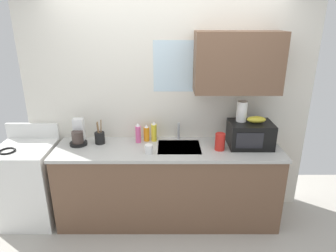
{
  "coord_description": "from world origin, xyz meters",
  "views": [
    {
      "loc": [
        -0.0,
        -2.94,
        2.24
      ],
      "look_at": [
        0.0,
        0.0,
        1.15
      ],
      "focal_mm": 31.92,
      "sensor_mm": 36.0,
      "label": 1
    }
  ],
  "objects_px": {
    "microwave": "(250,134)",
    "utensil_crock": "(100,137)",
    "banana_bunch": "(256,120)",
    "cereal_canister": "(220,142)",
    "coffee_maker": "(78,135)",
    "dish_soap_bottle_orange": "(146,133)",
    "dish_soap_bottle_yellow": "(154,132)",
    "mug_white": "(149,149)",
    "stove_range": "(30,183)",
    "dish_soap_bottle_pink": "(138,133)",
    "paper_towel_roll": "(242,111)"
  },
  "relations": [
    {
      "from": "dish_soap_bottle_pink",
      "to": "coffee_maker",
      "type": "bearing_deg",
      "value": -176.29
    },
    {
      "from": "banana_bunch",
      "to": "dish_soap_bottle_pink",
      "type": "bearing_deg",
      "value": 175.47
    },
    {
      "from": "paper_towel_roll",
      "to": "banana_bunch",
      "type": "bearing_deg",
      "value": -18.43
    },
    {
      "from": "dish_soap_bottle_orange",
      "to": "utensil_crock",
      "type": "distance_m",
      "value": 0.52
    },
    {
      "from": "coffee_maker",
      "to": "dish_soap_bottle_orange",
      "type": "xyz_separation_m",
      "value": [
        0.74,
        0.09,
        -0.01
      ]
    },
    {
      "from": "stove_range",
      "to": "dish_soap_bottle_orange",
      "type": "relative_size",
      "value": 5.53
    },
    {
      "from": "stove_range",
      "to": "dish_soap_bottle_yellow",
      "type": "bearing_deg",
      "value": 7.69
    },
    {
      "from": "coffee_maker",
      "to": "mug_white",
      "type": "bearing_deg",
      "value": -17.44
    },
    {
      "from": "dish_soap_bottle_yellow",
      "to": "dish_soap_bottle_orange",
      "type": "bearing_deg",
      "value": 178.67
    },
    {
      "from": "dish_soap_bottle_pink",
      "to": "dish_soap_bottle_yellow",
      "type": "bearing_deg",
      "value": 13.89
    },
    {
      "from": "microwave",
      "to": "dish_soap_bottle_orange",
      "type": "xyz_separation_m",
      "value": [
        -1.13,
        0.15,
        -0.04
      ]
    },
    {
      "from": "stove_range",
      "to": "dish_soap_bottle_pink",
      "type": "height_order",
      "value": "dish_soap_bottle_pink"
    },
    {
      "from": "coffee_maker",
      "to": "dish_soap_bottle_orange",
      "type": "relative_size",
      "value": 1.43
    },
    {
      "from": "banana_bunch",
      "to": "mug_white",
      "type": "distance_m",
      "value": 1.18
    },
    {
      "from": "cereal_canister",
      "to": "coffee_maker",
      "type": "bearing_deg",
      "value": 174.12
    },
    {
      "from": "microwave",
      "to": "cereal_canister",
      "type": "height_order",
      "value": "microwave"
    },
    {
      "from": "stove_range",
      "to": "utensil_crock",
      "type": "relative_size",
      "value": 3.96
    },
    {
      "from": "dish_soap_bottle_yellow",
      "to": "dish_soap_bottle_pink",
      "type": "height_order",
      "value": "dish_soap_bottle_yellow"
    },
    {
      "from": "banana_bunch",
      "to": "cereal_canister",
      "type": "height_order",
      "value": "banana_bunch"
    },
    {
      "from": "cereal_canister",
      "to": "mug_white",
      "type": "xyz_separation_m",
      "value": [
        -0.75,
        -0.09,
        -0.04
      ]
    },
    {
      "from": "stove_range",
      "to": "dish_soap_bottle_orange",
      "type": "distance_m",
      "value": 1.44
    },
    {
      "from": "dish_soap_bottle_yellow",
      "to": "dish_soap_bottle_pink",
      "type": "relative_size",
      "value": 1.02
    },
    {
      "from": "dish_soap_bottle_pink",
      "to": "microwave",
      "type": "bearing_deg",
      "value": -4.79
    },
    {
      "from": "microwave",
      "to": "utensil_crock",
      "type": "distance_m",
      "value": 1.65
    },
    {
      "from": "stove_range",
      "to": "coffee_maker",
      "type": "bearing_deg",
      "value": 10.24
    },
    {
      "from": "mug_white",
      "to": "dish_soap_bottle_yellow",
      "type": "bearing_deg",
      "value": 83.17
    },
    {
      "from": "paper_towel_roll",
      "to": "dish_soap_bottle_orange",
      "type": "relative_size",
      "value": 1.13
    },
    {
      "from": "microwave",
      "to": "utensil_crock",
      "type": "relative_size",
      "value": 1.68
    },
    {
      "from": "dish_soap_bottle_yellow",
      "to": "mug_white",
      "type": "xyz_separation_m",
      "value": [
        -0.04,
        -0.33,
        -0.06
      ]
    },
    {
      "from": "coffee_maker",
      "to": "mug_white",
      "type": "relative_size",
      "value": 2.95
    },
    {
      "from": "coffee_maker",
      "to": "dish_soap_bottle_pink",
      "type": "xyz_separation_m",
      "value": [
        0.66,
        0.04,
        0.0
      ]
    },
    {
      "from": "paper_towel_roll",
      "to": "dish_soap_bottle_yellow",
      "type": "height_order",
      "value": "paper_towel_roll"
    },
    {
      "from": "mug_white",
      "to": "paper_towel_roll",
      "type": "bearing_deg",
      "value": 13.65
    },
    {
      "from": "banana_bunch",
      "to": "mug_white",
      "type": "relative_size",
      "value": 2.11
    },
    {
      "from": "paper_towel_roll",
      "to": "utensil_crock",
      "type": "bearing_deg",
      "value": 179.27
    },
    {
      "from": "microwave",
      "to": "dish_soap_bottle_pink",
      "type": "height_order",
      "value": "microwave"
    },
    {
      "from": "stove_range",
      "to": "cereal_canister",
      "type": "relative_size",
      "value": 5.9
    },
    {
      "from": "microwave",
      "to": "coffee_maker",
      "type": "relative_size",
      "value": 1.64
    },
    {
      "from": "banana_bunch",
      "to": "utensil_crock",
      "type": "bearing_deg",
      "value": 177.65
    },
    {
      "from": "banana_bunch",
      "to": "paper_towel_roll",
      "type": "xyz_separation_m",
      "value": [
        -0.15,
        0.05,
        0.08
      ]
    },
    {
      "from": "dish_soap_bottle_orange",
      "to": "cereal_canister",
      "type": "bearing_deg",
      "value": -17.22
    },
    {
      "from": "dish_soap_bottle_yellow",
      "to": "dish_soap_bottle_orange",
      "type": "distance_m",
      "value": 0.09
    },
    {
      "from": "paper_towel_roll",
      "to": "mug_white",
      "type": "height_order",
      "value": "paper_towel_roll"
    },
    {
      "from": "banana_bunch",
      "to": "utensil_crock",
      "type": "xyz_separation_m",
      "value": [
        -1.7,
        0.07,
        -0.24
      ]
    },
    {
      "from": "dish_soap_bottle_pink",
      "to": "utensil_crock",
      "type": "bearing_deg",
      "value": -175.83
    },
    {
      "from": "dish_soap_bottle_yellow",
      "to": "mug_white",
      "type": "distance_m",
      "value": 0.34
    },
    {
      "from": "banana_bunch",
      "to": "utensil_crock",
      "type": "relative_size",
      "value": 0.73
    },
    {
      "from": "banana_bunch",
      "to": "dish_soap_bottle_yellow",
      "type": "relative_size",
      "value": 0.86
    },
    {
      "from": "mug_white",
      "to": "utensil_crock",
      "type": "distance_m",
      "value": 0.62
    },
    {
      "from": "microwave",
      "to": "dish_soap_bottle_yellow",
      "type": "xyz_separation_m",
      "value": [
        -1.05,
        0.15,
        -0.03
      ]
    }
  ]
}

